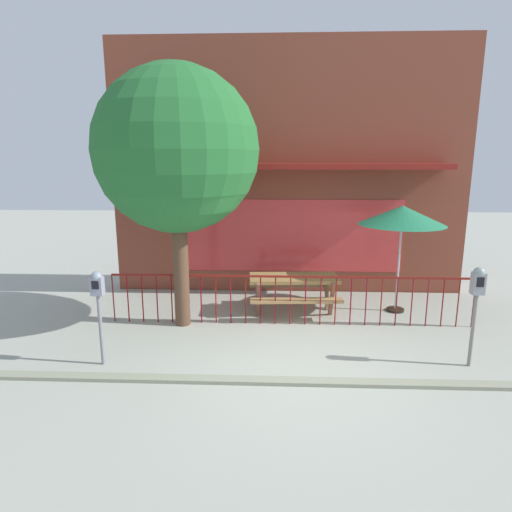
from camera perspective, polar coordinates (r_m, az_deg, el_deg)
ground at (r=6.98m, az=4.92°, el=-14.27°), size 40.00×40.00×0.00m
pub_storefront at (r=10.47m, az=4.25°, el=11.04°), size 8.20×1.23×5.76m
patio_fence_front at (r=8.43m, az=4.49°, el=-4.57°), size 6.91×0.04×0.97m
picnic_table_left at (r=9.08m, az=4.91°, el=-3.65°), size 1.89×1.48×0.79m
patio_umbrella at (r=9.32m, az=18.39°, el=4.94°), size 1.73×1.73×2.21m
parking_meter_near at (r=7.06m, az=-19.80°, el=-4.55°), size 0.18×0.17×1.50m
parking_meter_far at (r=7.36m, az=26.71°, el=-4.02°), size 0.18×0.17×1.58m
street_tree at (r=8.15m, az=-10.26°, el=13.23°), size 2.95×2.95×4.76m
curb_edge at (r=6.57m, az=5.09°, el=-16.08°), size 11.48×0.20×0.11m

